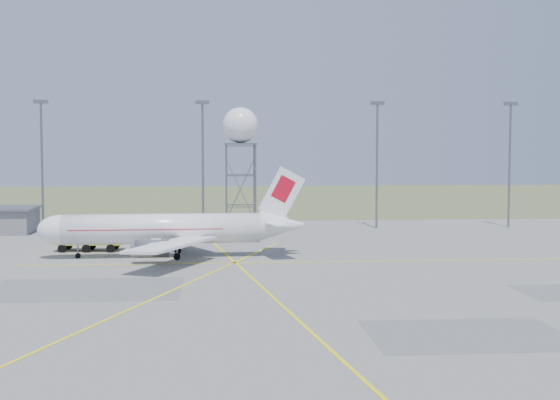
{
  "coord_description": "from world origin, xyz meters",
  "views": [
    {
      "loc": [
        -7.5,
        -58.13,
        13.38
      ],
      "look_at": [
        0.24,
        40.0,
        6.5
      ],
      "focal_mm": 50.0,
      "sensor_mm": 36.0,
      "label": 1
    }
  ],
  "objects": [
    {
      "name": "grass_strip",
      "position": [
        0.0,
        140.0,
        0.01
      ],
      "size": [
        400.0,
        120.0,
        0.03
      ],
      "primitive_type": "cube",
      "color": "#5B6F3D",
      "rests_on": "ground"
    },
    {
      "name": "mast_c",
      "position": [
        18.0,
        66.0,
        12.07
      ],
      "size": [
        2.2,
        0.5,
        20.5
      ],
      "color": "slate",
      "rests_on": "ground"
    },
    {
      "name": "baggage_tug",
      "position": [
        -25.98,
        52.71,
        0.68
      ],
      "size": [
        2.69,
        2.47,
        1.8
      ],
      "rotation": [
        0.0,
        0.0,
        -0.34
      ],
      "color": "red",
      "rests_on": "ground"
    },
    {
      "name": "mast_b",
      "position": [
        -10.0,
        66.0,
        12.07
      ],
      "size": [
        2.2,
        0.5,
        20.5
      ],
      "color": "slate",
      "rests_on": "ground"
    },
    {
      "name": "fire_truck",
      "position": [
        -23.76,
        41.88,
        1.64
      ],
      "size": [
        8.72,
        3.94,
        3.41
      ],
      "rotation": [
        0.0,
        0.0,
        -0.08
      ],
      "color": "gold",
      "rests_on": "ground"
    },
    {
      "name": "mast_a",
      "position": [
        -35.0,
        66.0,
        12.07
      ],
      "size": [
        2.2,
        0.5,
        20.5
      ],
      "color": "slate",
      "rests_on": "ground"
    },
    {
      "name": "ground",
      "position": [
        0.0,
        0.0,
        0.0
      ],
      "size": [
        400.0,
        400.0,
        0.0
      ],
      "primitive_type": "plane",
      "color": "gray",
      "rests_on": "ground"
    },
    {
      "name": "airliner_main",
      "position": [
        -13.76,
        35.62,
        3.34
      ],
      "size": [
        32.01,
        31.13,
        10.89
      ],
      "rotation": [
        0.0,
        0.0,
        3.17
      ],
      "color": "white",
      "rests_on": "ground"
    },
    {
      "name": "mast_d",
      "position": [
        40.0,
        66.0,
        12.07
      ],
      "size": [
        2.2,
        0.5,
        20.5
      ],
      "color": "slate",
      "rests_on": "ground"
    },
    {
      "name": "radar_tower",
      "position": [
        -4.28,
        56.54,
        10.66
      ],
      "size": [
        5.25,
        5.25,
        18.99
      ],
      "color": "slate",
      "rests_on": "ground"
    }
  ]
}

